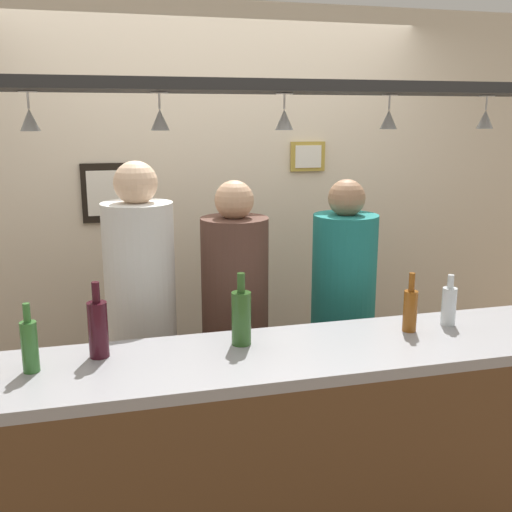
# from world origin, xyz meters

# --- Properties ---
(back_wall) EXTENTS (4.40, 0.06, 2.60)m
(back_wall) POSITION_xyz_m (0.00, 1.10, 1.30)
(back_wall) COLOR beige
(back_wall) RESTS_ON ground_plane
(bar_counter) EXTENTS (2.70, 0.55, 1.04)m
(bar_counter) POSITION_xyz_m (0.00, -0.51, 0.70)
(bar_counter) COLOR #99999E
(bar_counter) RESTS_ON ground_plane
(overhead_glass_rack) EXTENTS (2.20, 0.36, 0.04)m
(overhead_glass_rack) POSITION_xyz_m (0.00, -0.30, 2.06)
(overhead_glass_rack) COLOR black
(hanging_wineglass_far_left) EXTENTS (0.07, 0.07, 0.13)m
(hanging_wineglass_far_left) POSITION_xyz_m (-0.89, -0.27, 1.94)
(hanging_wineglass_far_left) COLOR silver
(hanging_wineglass_far_left) RESTS_ON overhead_glass_rack
(hanging_wineglass_left) EXTENTS (0.07, 0.07, 0.13)m
(hanging_wineglass_left) POSITION_xyz_m (-0.45, -0.27, 1.94)
(hanging_wineglass_left) COLOR silver
(hanging_wineglass_left) RESTS_ON overhead_glass_rack
(hanging_wineglass_center_left) EXTENTS (0.07, 0.07, 0.13)m
(hanging_wineglass_center_left) POSITION_xyz_m (0.00, -0.32, 1.94)
(hanging_wineglass_center_left) COLOR silver
(hanging_wineglass_center_left) RESTS_ON overhead_glass_rack
(hanging_wineglass_center) EXTENTS (0.07, 0.07, 0.13)m
(hanging_wineglass_center) POSITION_xyz_m (0.45, -0.27, 1.94)
(hanging_wineglass_center) COLOR silver
(hanging_wineglass_center) RESTS_ON overhead_glass_rack
(hanging_wineglass_center_right) EXTENTS (0.07, 0.07, 0.13)m
(hanging_wineglass_center_right) POSITION_xyz_m (0.88, -0.27, 1.94)
(hanging_wineglass_center_right) COLOR silver
(hanging_wineglass_center_right) RESTS_ON overhead_glass_rack
(person_left_white_patterned_shirt) EXTENTS (0.34, 0.34, 1.75)m
(person_left_white_patterned_shirt) POSITION_xyz_m (-0.51, 0.36, 1.06)
(person_left_white_patterned_shirt) COLOR #2D334C
(person_left_white_patterned_shirt) RESTS_ON ground_plane
(person_middle_brown_shirt) EXTENTS (0.34, 0.34, 1.65)m
(person_middle_brown_shirt) POSITION_xyz_m (-0.04, 0.36, 0.99)
(person_middle_brown_shirt) COLOR #2D334C
(person_middle_brown_shirt) RESTS_ON ground_plane
(person_right_teal_shirt) EXTENTS (0.34, 0.34, 1.64)m
(person_right_teal_shirt) POSITION_xyz_m (0.55, 0.36, 0.99)
(person_right_teal_shirt) COLOR #2D334C
(person_right_teal_shirt) RESTS_ON ground_plane
(bottle_beer_amber_tall) EXTENTS (0.06, 0.06, 0.26)m
(bottle_beer_amber_tall) POSITION_xyz_m (0.59, -0.27, 1.14)
(bottle_beer_amber_tall) COLOR brown
(bottle_beer_amber_tall) RESTS_ON bar_counter
(bottle_soda_clear) EXTENTS (0.06, 0.06, 0.23)m
(bottle_soda_clear) POSITION_xyz_m (0.80, -0.24, 1.14)
(bottle_soda_clear) COLOR silver
(bottle_soda_clear) RESTS_ON bar_counter
(bottle_wine_dark_red) EXTENTS (0.08, 0.08, 0.30)m
(bottle_wine_dark_red) POSITION_xyz_m (-0.71, -0.23, 1.16)
(bottle_wine_dark_red) COLOR #380F19
(bottle_wine_dark_red) RESTS_ON bar_counter
(bottle_beer_green_import) EXTENTS (0.06, 0.06, 0.26)m
(bottle_beer_green_import) POSITION_xyz_m (-0.95, -0.31, 1.15)
(bottle_beer_green_import) COLOR #336B2D
(bottle_beer_green_import) RESTS_ON bar_counter
(bottle_champagne_green) EXTENTS (0.08, 0.08, 0.30)m
(bottle_champagne_green) POSITION_xyz_m (-0.15, -0.24, 1.16)
(bottle_champagne_green) COLOR #2D5623
(bottle_champagne_green) RESTS_ON bar_counter
(picture_frame_upper_small) EXTENTS (0.22, 0.02, 0.18)m
(picture_frame_upper_small) POSITION_xyz_m (0.58, 1.06, 1.71)
(picture_frame_upper_small) COLOR #B29338
(picture_frame_upper_small) RESTS_ON back_wall
(picture_frame_caricature) EXTENTS (0.26, 0.02, 0.34)m
(picture_frame_caricature) POSITION_xyz_m (-0.65, 1.06, 1.52)
(picture_frame_caricature) COLOR black
(picture_frame_caricature) RESTS_ON back_wall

